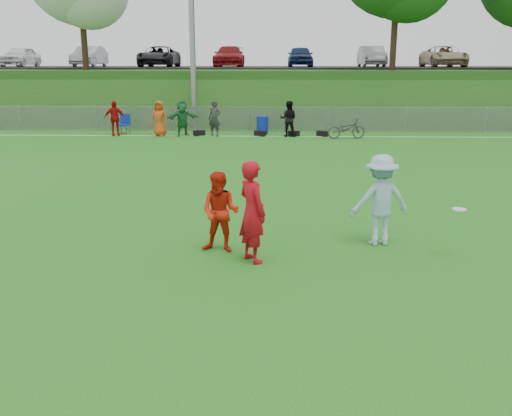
{
  "coord_description": "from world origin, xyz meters",
  "views": [
    {
      "loc": [
        1.31,
        -9.54,
        3.57
      ],
      "look_at": [
        0.97,
        0.5,
        0.96
      ],
      "focal_mm": 40.0,
      "sensor_mm": 36.0,
      "label": 1
    }
  ],
  "objects_px": {
    "player_blue": "(380,200)",
    "player_red_center": "(220,212)",
    "frisbee": "(459,209)",
    "bicycle": "(346,129)",
    "player_red_left": "(252,212)",
    "recycling_bin": "(262,125)"
  },
  "relations": [
    {
      "from": "frisbee",
      "to": "bicycle",
      "type": "height_order",
      "value": "frisbee"
    },
    {
      "from": "frisbee",
      "to": "bicycle",
      "type": "distance_m",
      "value": 16.67
    },
    {
      "from": "player_blue",
      "to": "bicycle",
      "type": "relative_size",
      "value": 1.02
    },
    {
      "from": "recycling_bin",
      "to": "bicycle",
      "type": "xyz_separation_m",
      "value": [
        3.97,
        -1.67,
        0.03
      ]
    },
    {
      "from": "player_red_left",
      "to": "player_red_center",
      "type": "height_order",
      "value": "player_red_left"
    },
    {
      "from": "player_blue",
      "to": "player_red_center",
      "type": "bearing_deg",
      "value": -1.78
    },
    {
      "from": "player_red_left",
      "to": "recycling_bin",
      "type": "xyz_separation_m",
      "value": [
        -0.25,
        18.66,
        -0.5
      ]
    },
    {
      "from": "player_blue",
      "to": "player_red_left",
      "type": "bearing_deg",
      "value": 11.7
    },
    {
      "from": "frisbee",
      "to": "player_red_left",
      "type": "bearing_deg",
      "value": -175.14
    },
    {
      "from": "recycling_bin",
      "to": "player_red_left",
      "type": "bearing_deg",
      "value": -89.22
    },
    {
      "from": "player_red_left",
      "to": "bicycle",
      "type": "distance_m",
      "value": 17.39
    },
    {
      "from": "player_red_center",
      "to": "bicycle",
      "type": "distance_m",
      "value": 17.02
    },
    {
      "from": "player_red_left",
      "to": "bicycle",
      "type": "relative_size",
      "value": 1.05
    },
    {
      "from": "frisbee",
      "to": "recycling_bin",
      "type": "xyz_separation_m",
      "value": [
        -4.04,
        18.34,
        -0.49
      ]
    },
    {
      "from": "player_red_center",
      "to": "recycling_bin",
      "type": "relative_size",
      "value": 1.79
    },
    {
      "from": "recycling_bin",
      "to": "bicycle",
      "type": "distance_m",
      "value": 4.31
    },
    {
      "from": "player_red_left",
      "to": "recycling_bin",
      "type": "relative_size",
      "value": 2.14
    },
    {
      "from": "frisbee",
      "to": "bicycle",
      "type": "relative_size",
      "value": 0.14
    },
    {
      "from": "player_red_center",
      "to": "bicycle",
      "type": "relative_size",
      "value": 0.87
    },
    {
      "from": "player_red_left",
      "to": "player_red_center",
      "type": "distance_m",
      "value": 0.84
    },
    {
      "from": "player_red_left",
      "to": "frisbee",
      "type": "distance_m",
      "value": 3.8
    },
    {
      "from": "player_blue",
      "to": "frisbee",
      "type": "xyz_separation_m",
      "value": [
        1.3,
        -0.76,
        0.02
      ]
    }
  ]
}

